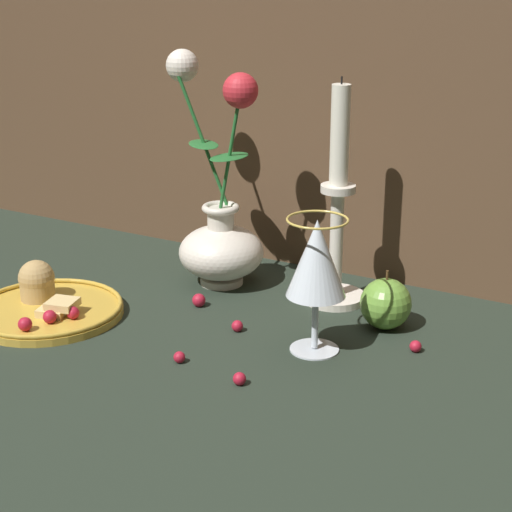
{
  "coord_description": "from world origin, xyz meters",
  "views": [
    {
      "loc": [
        0.52,
        -0.87,
        0.46
      ],
      "look_at": [
        0.03,
        0.0,
        0.1
      ],
      "focal_mm": 60.0,
      "sensor_mm": 36.0,
      "label": 1
    }
  ],
  "objects": [
    {
      "name": "apple_beside_vase",
      "position": [
        0.18,
        0.09,
        0.03
      ],
      "size": [
        0.07,
        0.07,
        0.08
      ],
      "color": "#669938",
      "rests_on": "ground_plane"
    },
    {
      "name": "candlestick",
      "position": [
        0.08,
        0.14,
        0.12
      ],
      "size": [
        0.09,
        0.09,
        0.31
      ],
      "color": "silver",
      "rests_on": "ground_plane"
    },
    {
      "name": "wine_glass",
      "position": [
        0.12,
        -0.01,
        0.11
      ],
      "size": [
        0.07,
        0.07,
        0.17
      ],
      "color": "silver",
      "rests_on": "ground_plane"
    },
    {
      "name": "ground_plane",
      "position": [
        0.0,
        0.0,
        0.0
      ],
      "size": [
        2.4,
        2.4,
        0.0
      ],
      "primitive_type": "plane",
      "color": "#232D23",
      "rests_on": "ground"
    },
    {
      "name": "berry_under_candlestick",
      "position": [
        -0.0,
        -0.12,
        0.01
      ],
      "size": [
        0.01,
        0.01,
        0.01
      ],
      "primitive_type": "sphere",
      "color": "#AD192D",
      "rests_on": "ground_plane"
    },
    {
      "name": "berry_front_center",
      "position": [
        0.02,
        -0.01,
        0.01
      ],
      "size": [
        0.01,
        0.01,
        0.01
      ],
      "primitive_type": "sphere",
      "color": "#AD192D",
      "rests_on": "ground_plane"
    },
    {
      "name": "berry_near_plate",
      "position": [
        -0.07,
        0.03,
        0.01
      ],
      "size": [
        0.02,
        0.02,
        0.02
      ],
      "primitive_type": "sphere",
      "color": "#AD192D",
      "rests_on": "ground_plane"
    },
    {
      "name": "vase",
      "position": [
        -0.09,
        0.12,
        0.09
      ],
      "size": [
        0.16,
        0.12,
        0.33
      ],
      "color": "silver",
      "rests_on": "ground_plane"
    },
    {
      "name": "plate_with_pastries",
      "position": [
        -0.24,
        -0.09,
        0.01
      ],
      "size": [
        0.2,
        0.2,
        0.07
      ],
      "color": "gold",
      "rests_on": "ground_plane"
    },
    {
      "name": "berry_by_glass_stem",
      "position": [
        0.09,
        -0.14,
        0.01
      ],
      "size": [
        0.02,
        0.02,
        0.02
      ],
      "primitive_type": "sphere",
      "color": "#AD192D",
      "rests_on": "ground_plane"
    },
    {
      "name": "berry_far_right",
      "position": [
        0.23,
        0.04,
        0.01
      ],
      "size": [
        0.01,
        0.01,
        0.01
      ],
      "primitive_type": "sphere",
      "color": "#AD192D",
      "rests_on": "ground_plane"
    }
  ]
}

